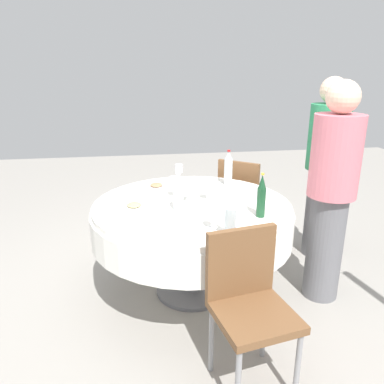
% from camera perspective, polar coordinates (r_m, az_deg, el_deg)
% --- Properties ---
extents(ground_plane, '(10.00, 10.00, 0.00)m').
position_cam_1_polar(ground_plane, '(3.06, 0.00, -14.85)').
color(ground_plane, gray).
extents(dining_table, '(1.47, 1.47, 0.74)m').
position_cam_1_polar(dining_table, '(2.78, 0.00, -4.54)').
color(dining_table, white).
rests_on(dining_table, ground_plane).
extents(bottle_clear_far, '(0.07, 0.07, 0.27)m').
position_cam_1_polar(bottle_clear_far, '(2.54, -2.12, -0.25)').
color(bottle_clear_far, silver).
rests_on(bottle_clear_far, dining_table).
extents(bottle_clear_west, '(0.07, 0.07, 0.27)m').
position_cam_1_polar(bottle_clear_west, '(2.13, 5.91, -3.98)').
color(bottle_clear_west, silver).
rests_on(bottle_clear_west, dining_table).
extents(bottle_clear_rear, '(0.07, 0.07, 0.30)m').
position_cam_1_polar(bottle_clear_rear, '(3.12, 5.57, 3.54)').
color(bottle_clear_rear, silver).
rests_on(bottle_clear_rear, dining_table).
extents(bottle_dark_green_outer, '(0.06, 0.06, 0.30)m').
position_cam_1_polar(bottle_dark_green_outer, '(2.48, 10.57, -0.72)').
color(bottle_dark_green_outer, '#194728').
rests_on(bottle_dark_green_outer, dining_table).
extents(wine_glass_outer, '(0.07, 0.07, 0.15)m').
position_cam_1_polar(wine_glass_outer, '(3.25, -2.02, 3.53)').
color(wine_glass_outer, white).
rests_on(wine_glass_outer, dining_table).
extents(wine_glass_near, '(0.07, 0.07, 0.16)m').
position_cam_1_polar(wine_glass_near, '(2.76, 2.37, 0.95)').
color(wine_glass_near, white).
rests_on(wine_glass_near, dining_table).
extents(wine_glass_mid, '(0.07, 0.07, 0.14)m').
position_cam_1_polar(wine_glass_mid, '(2.72, -0.74, 0.55)').
color(wine_glass_mid, white).
rests_on(wine_glass_mid, dining_table).
extents(wine_glass_front, '(0.07, 0.07, 0.16)m').
position_cam_1_polar(wine_glass_front, '(2.83, -2.73, 1.46)').
color(wine_glass_front, white).
rests_on(wine_glass_front, dining_table).
extents(wine_glass_right, '(0.06, 0.06, 0.14)m').
position_cam_1_polar(wine_glass_right, '(2.26, 3.09, -3.35)').
color(wine_glass_right, white).
rests_on(wine_glass_right, dining_table).
extents(plate_right, '(0.25, 0.25, 0.04)m').
position_cam_1_polar(plate_right, '(2.65, -8.84, -2.25)').
color(plate_right, white).
rests_on(plate_right, dining_table).
extents(plate_east, '(0.24, 0.24, 0.02)m').
position_cam_1_polar(plate_east, '(2.38, -8.84, -4.74)').
color(plate_east, white).
rests_on(plate_east, dining_table).
extents(plate_left, '(0.22, 0.22, 0.02)m').
position_cam_1_polar(plate_left, '(2.90, 8.59, -0.50)').
color(plate_left, white).
rests_on(plate_left, dining_table).
extents(plate_inner, '(0.25, 0.25, 0.04)m').
position_cam_1_polar(plate_inner, '(3.08, -5.48, 0.84)').
color(plate_inner, white).
rests_on(plate_inner, dining_table).
extents(fork_west, '(0.02, 0.18, 0.00)m').
position_cam_1_polar(fork_west, '(2.96, 1.50, -0.01)').
color(fork_west, silver).
rests_on(fork_west, dining_table).
extents(folded_napkin, '(0.21, 0.21, 0.02)m').
position_cam_1_polar(folded_napkin, '(2.67, 4.97, -1.92)').
color(folded_napkin, white).
rests_on(folded_napkin, dining_table).
extents(person_far, '(0.34, 0.34, 1.61)m').
position_cam_1_polar(person_far, '(2.83, 20.56, 0.13)').
color(person_far, slate).
rests_on(person_far, ground_plane).
extents(person_west, '(0.34, 0.34, 1.62)m').
position_cam_1_polar(person_west, '(3.51, 19.67, 3.69)').
color(person_west, slate).
rests_on(person_west, ground_plane).
extents(chair_mid, '(0.47, 0.47, 0.87)m').
position_cam_1_polar(chair_mid, '(2.09, 8.58, -15.48)').
color(chair_mid, brown).
rests_on(chair_mid, ground_plane).
extents(chair_front, '(0.56, 0.56, 0.87)m').
position_cam_1_polar(chair_front, '(3.61, 7.59, -0.48)').
color(chair_front, brown).
rests_on(chair_front, ground_plane).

